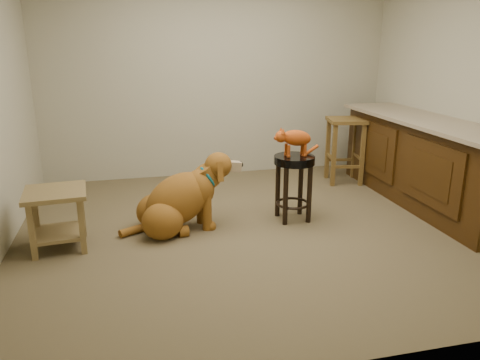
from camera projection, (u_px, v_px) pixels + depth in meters
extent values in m
cube|color=brown|center=(260.00, 228.00, 4.50)|extent=(4.50, 4.00, 0.01)
cube|color=#ACA88B|center=(219.00, 75.00, 5.99)|extent=(4.50, 0.04, 2.60)
cube|color=#ACA88B|center=(375.00, 136.00, 2.26)|extent=(4.50, 0.04, 2.60)
cube|color=#ACA88B|center=(480.00, 86.00, 4.63)|extent=(0.04, 4.00, 2.60)
cube|color=#3F260B|center=(425.00, 163.00, 5.08)|extent=(0.60, 2.50, 0.90)
cube|color=gray|center=(428.00, 121.00, 4.94)|extent=(0.70, 2.56, 0.04)
cube|color=black|center=(424.00, 198.00, 5.21)|extent=(0.52, 2.50, 0.10)
cube|color=#3F260B|center=(431.00, 174.00, 4.49)|extent=(0.02, 0.90, 0.62)
cube|color=#3F260B|center=(374.00, 149.00, 5.51)|extent=(0.02, 0.90, 0.62)
cube|color=#331E09|center=(430.00, 175.00, 4.49)|extent=(0.02, 0.60, 0.40)
cube|color=#331E09|center=(373.00, 149.00, 5.51)|extent=(0.02, 0.60, 0.40)
cylinder|color=black|center=(300.00, 187.00, 4.80)|extent=(0.05, 0.05, 0.58)
cylinder|color=black|center=(278.00, 189.00, 4.74)|extent=(0.05, 0.05, 0.58)
cylinder|color=black|center=(309.00, 195.00, 4.57)|extent=(0.05, 0.05, 0.58)
cylinder|color=black|center=(286.00, 197.00, 4.51)|extent=(0.05, 0.05, 0.58)
torus|color=black|center=(293.00, 203.00, 4.69)|extent=(0.34, 0.34, 0.03)
cylinder|color=black|center=(294.00, 160.00, 4.56)|extent=(0.40, 0.40, 0.08)
cube|color=brown|center=(354.00, 149.00, 6.04)|extent=(0.06, 0.06, 0.76)
cube|color=brown|center=(328.00, 149.00, 6.03)|extent=(0.06, 0.06, 0.76)
cube|color=brown|center=(362.00, 155.00, 5.71)|extent=(0.06, 0.06, 0.76)
cube|color=brown|center=(334.00, 156.00, 5.69)|extent=(0.06, 0.06, 0.76)
cube|color=brown|center=(347.00, 120.00, 5.75)|extent=(0.51, 0.51, 0.04)
cube|color=brown|center=(82.00, 211.00, 4.26)|extent=(0.05, 0.05, 0.48)
cube|color=brown|center=(36.00, 216.00, 4.14)|extent=(0.05, 0.05, 0.48)
cube|color=brown|center=(82.00, 227.00, 3.91)|extent=(0.05, 0.05, 0.48)
cube|color=brown|center=(32.00, 233.00, 3.79)|extent=(0.05, 0.05, 0.48)
cube|color=brown|center=(55.00, 193.00, 3.95)|extent=(0.54, 0.54, 0.04)
cube|color=brown|center=(60.00, 233.00, 4.06)|extent=(0.46, 0.46, 0.03)
ellipsoid|color=brown|center=(156.00, 211.00, 4.49)|extent=(0.42, 0.36, 0.35)
ellipsoid|color=brown|center=(163.00, 221.00, 4.24)|extent=(0.42, 0.36, 0.35)
cylinder|color=brown|center=(175.00, 219.00, 4.61)|extent=(0.10, 0.12, 0.11)
cylinder|color=brown|center=(183.00, 231.00, 4.32)|extent=(0.10, 0.12, 0.11)
ellipsoid|color=brown|center=(178.00, 199.00, 4.39)|extent=(0.84, 0.52, 0.71)
ellipsoid|color=brown|center=(199.00, 188.00, 4.43)|extent=(0.33, 0.36, 0.36)
cylinder|color=brown|center=(201.00, 203.00, 4.59)|extent=(0.10, 0.10, 0.41)
cylinder|color=brown|center=(207.00, 209.00, 4.41)|extent=(0.10, 0.10, 0.41)
sphere|color=brown|center=(205.00, 219.00, 4.65)|extent=(0.11, 0.11, 0.11)
sphere|color=brown|center=(211.00, 226.00, 4.48)|extent=(0.11, 0.11, 0.11)
cylinder|color=brown|center=(208.00, 176.00, 4.43)|extent=(0.28, 0.22, 0.26)
ellipsoid|color=brown|center=(218.00, 165.00, 4.44)|extent=(0.29, 0.27, 0.25)
cube|color=tan|center=(232.00, 166.00, 4.50)|extent=(0.19, 0.12, 0.11)
sphere|color=black|center=(240.00, 165.00, 4.52)|extent=(0.06, 0.06, 0.06)
cube|color=brown|center=(212.00, 166.00, 4.54)|extent=(0.06, 0.07, 0.19)
cube|color=brown|center=(220.00, 172.00, 4.34)|extent=(0.06, 0.07, 0.19)
torus|color=#0B555E|center=(208.00, 177.00, 4.43)|extent=(0.17, 0.25, 0.22)
cylinder|color=#D8BF4C|center=(213.00, 184.00, 4.48)|extent=(0.01, 0.05, 0.05)
cylinder|color=brown|center=(136.00, 230.00, 4.37)|extent=(0.32, 0.22, 0.08)
ellipsoid|color=#A54010|center=(297.00, 138.00, 4.50)|extent=(0.31, 0.15, 0.19)
cylinder|color=#A54010|center=(286.00, 150.00, 4.55)|extent=(0.03, 0.03, 0.12)
sphere|color=#A54010|center=(286.00, 154.00, 4.57)|extent=(0.04, 0.04, 0.04)
cylinder|color=#A54010|center=(289.00, 151.00, 4.48)|extent=(0.03, 0.03, 0.12)
sphere|color=#A54010|center=(289.00, 156.00, 4.49)|extent=(0.04, 0.04, 0.04)
cylinder|color=#A54010|center=(302.00, 149.00, 4.59)|extent=(0.03, 0.03, 0.12)
sphere|color=#A54010|center=(302.00, 153.00, 4.60)|extent=(0.04, 0.04, 0.04)
cylinder|color=#A54010|center=(305.00, 151.00, 4.51)|extent=(0.03, 0.03, 0.12)
sphere|color=#A54010|center=(305.00, 155.00, 4.53)|extent=(0.04, 0.04, 0.04)
sphere|color=#A54010|center=(281.00, 137.00, 4.46)|extent=(0.11, 0.11, 0.11)
sphere|color=#A54010|center=(276.00, 138.00, 4.45)|extent=(0.04, 0.04, 0.04)
sphere|color=brown|center=(274.00, 138.00, 4.45)|extent=(0.02, 0.02, 0.02)
cone|color=#A54010|center=(281.00, 130.00, 4.47)|extent=(0.05, 0.05, 0.05)
cone|color=#C66B60|center=(281.00, 130.00, 4.48)|extent=(0.03, 0.03, 0.03)
cone|color=#A54010|center=(283.00, 131.00, 4.41)|extent=(0.05, 0.05, 0.05)
cone|color=#C66B60|center=(283.00, 131.00, 4.41)|extent=(0.03, 0.03, 0.03)
cylinder|color=#A54010|center=(310.00, 151.00, 4.62)|extent=(0.22, 0.13, 0.11)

